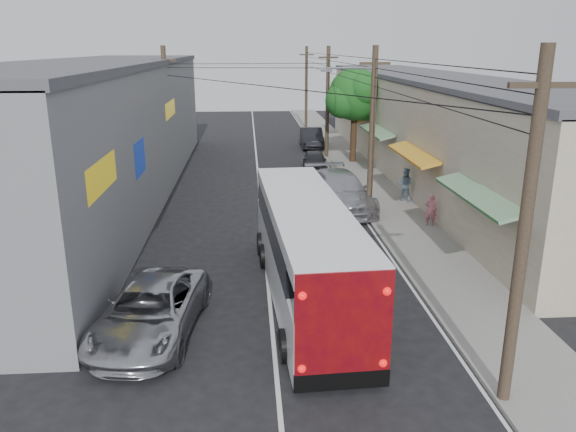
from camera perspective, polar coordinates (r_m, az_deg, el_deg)
name	(u,v)px	position (r m, az deg, el deg)	size (l,w,h in m)	color
ground	(275,364)	(15.12, -1.29, -14.78)	(120.00, 120.00, 0.00)	black
sidewalk	(366,181)	(34.53, 7.88, 3.49)	(3.00, 80.00, 0.12)	slate
building_right	(431,125)	(37.05, 14.34, 8.90)	(7.09, 40.00, 6.25)	beige
building_left	(101,130)	(32.14, -18.49, 8.33)	(7.20, 36.00, 7.25)	gray
utility_poles	(311,114)	(33.61, 2.32, 10.32)	(11.80, 45.28, 8.00)	#473828
street_tree	(356,96)	(39.72, 6.90, 12.01)	(4.40, 4.00, 6.60)	#3F2B19
coach_bus	(306,249)	(18.17, 1.81, -3.36)	(3.03, 11.23, 3.21)	white
jeepney	(150,311)	(16.56, -13.80, -9.35)	(2.51, 5.45, 1.52)	#AFB0B6
parked_suv	(339,191)	(28.54, 5.24, 2.54)	(2.58, 6.34, 1.84)	#A2A2AA
parked_car_mid	(315,161)	(37.48, 2.73, 5.61)	(1.54, 3.84, 1.31)	#27272C
parked_car_far	(312,138)	(46.28, 2.42, 7.94)	(1.68, 4.81, 1.59)	black
pedestrian_near	(431,210)	(26.19, 14.30, 0.62)	(0.53, 0.35, 1.46)	#C5687B
pedestrian_far	(405,184)	(30.16, 11.80, 3.17)	(0.84, 0.66, 1.74)	#90B4D2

